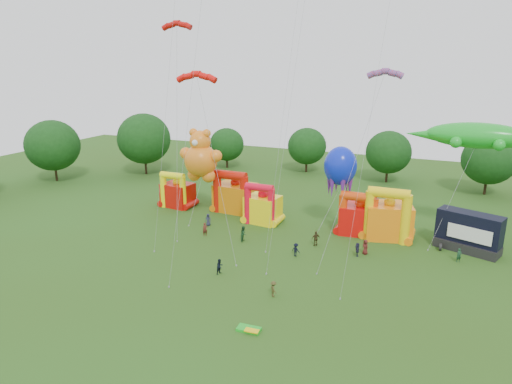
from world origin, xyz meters
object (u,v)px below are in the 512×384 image
at_px(bouncy_castle_2, 262,207).
at_px(spectator_0, 208,220).
at_px(teddy_bear_kite, 200,164).
at_px(stage_trailer, 469,232).
at_px(bouncy_castle_0, 177,193).
at_px(spectator_4, 316,239).
at_px(gecko_kite, 461,176).
at_px(octopus_kite, 336,183).

height_order(bouncy_castle_2, spectator_0, bouncy_castle_2).
bearing_deg(bouncy_castle_2, teddy_bear_kite, -175.72).
bearing_deg(stage_trailer, spectator_0, -171.77).
bearing_deg(bouncy_castle_0, spectator_4, -15.83).
xyz_separation_m(bouncy_castle_2, teddy_bear_kite, (-9.32, -0.70, 5.51)).
bearing_deg(gecko_kite, bouncy_castle_0, -178.35).
bearing_deg(spectator_0, spectator_4, -17.33).
bearing_deg(spectator_4, gecko_kite, 167.12).
height_order(bouncy_castle_2, gecko_kite, gecko_kite).
xyz_separation_m(bouncy_castle_2, spectator_4, (9.27, -5.26, -1.30)).
relative_size(octopus_kite, spectator_4, 6.03).
bearing_deg(bouncy_castle_2, gecko_kite, 6.34).
relative_size(gecko_kite, octopus_kite, 1.34).
distance_m(bouncy_castle_0, teddy_bear_kite, 8.25).
relative_size(stage_trailer, spectator_4, 4.07).
bearing_deg(stage_trailer, bouncy_castle_0, 178.50).
xyz_separation_m(stage_trailer, teddy_bear_kite, (-35.59, -1.23, 5.48)).
distance_m(gecko_kite, octopus_kite, 14.93).
xyz_separation_m(bouncy_castle_0, gecko_kite, (39.67, 1.14, 6.39)).
relative_size(bouncy_castle_2, stage_trailer, 0.76).
relative_size(bouncy_castle_0, teddy_bear_kite, 0.44).
bearing_deg(stage_trailer, bouncy_castle_2, -178.85).
height_order(spectator_0, spectator_4, spectator_4).
distance_m(octopus_kite, spectator_4, 8.31).
bearing_deg(octopus_kite, gecko_kite, 7.71).
xyz_separation_m(gecko_kite, spectator_0, (-31.03, -6.93, -7.71)).
bearing_deg(spectator_4, stage_trailer, 158.53).
bearing_deg(gecko_kite, bouncy_castle_2, -173.66).
bearing_deg(spectator_0, bouncy_castle_2, 20.19).
height_order(bouncy_castle_0, stage_trailer, bouncy_castle_0).
xyz_separation_m(bouncy_castle_2, gecko_kite, (24.72, 2.75, 6.32)).
relative_size(octopus_kite, spectator_0, 6.68).
height_order(stage_trailer, teddy_bear_kite, teddy_bear_kite).
height_order(gecko_kite, octopus_kite, gecko_kite).
bearing_deg(bouncy_castle_0, teddy_bear_kite, -22.27).
bearing_deg(gecko_kite, spectator_4, -152.60).
bearing_deg(bouncy_castle_0, spectator_0, -33.83).
relative_size(spectator_0, spectator_4, 0.90).
distance_m(bouncy_castle_2, stage_trailer, 26.27).
bearing_deg(teddy_bear_kite, spectator_4, -13.79).
distance_m(octopus_kite, spectator_0, 18.04).
relative_size(teddy_bear_kite, octopus_kite, 1.12).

